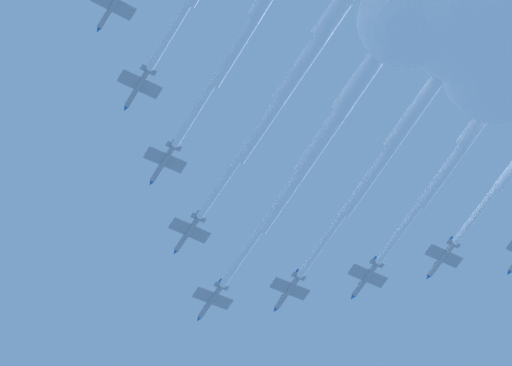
{
  "coord_description": "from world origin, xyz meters",
  "views": [
    {
      "loc": [
        88.8,
        33.89,
        -33.2
      ],
      "look_at": [
        0.0,
        0.0,
        188.48
      ],
      "focal_mm": 87.45,
      "sensor_mm": 36.0,
      "label": 1
    }
  ],
  "objects_px": {
    "jet_lead": "(324,136)",
    "jet_starboard_mid": "(489,107)",
    "jet_port_inner": "(303,62)",
    "jet_starboard_inner": "(419,105)"
  },
  "relations": [
    {
      "from": "jet_lead",
      "to": "jet_port_inner",
      "type": "distance_m",
      "value": 15.1
    },
    {
      "from": "jet_lead",
      "to": "jet_starboard_mid",
      "type": "bearing_deg",
      "value": 99.74
    },
    {
      "from": "jet_starboard_mid",
      "to": "jet_lead",
      "type": "bearing_deg",
      "value": -80.26
    },
    {
      "from": "jet_lead",
      "to": "jet_starboard_inner",
      "type": "xyz_separation_m",
      "value": [
        -0.14,
        18.68,
        -1.05
      ]
    },
    {
      "from": "jet_port_inner",
      "to": "jet_starboard_inner",
      "type": "xyz_separation_m",
      "value": [
        -15.19,
        17.41,
        -1.12
      ]
    },
    {
      "from": "jet_port_inner",
      "to": "jet_starboard_mid",
      "type": "bearing_deg",
      "value": 124.49
    },
    {
      "from": "jet_lead",
      "to": "jet_starboard_inner",
      "type": "bearing_deg",
      "value": 90.42
    },
    {
      "from": "jet_port_inner",
      "to": "jet_starboard_inner",
      "type": "bearing_deg",
      "value": 131.1
    },
    {
      "from": "jet_lead",
      "to": "jet_starboard_mid",
      "type": "distance_m",
      "value": 31.37
    },
    {
      "from": "jet_port_inner",
      "to": "jet_starboard_mid",
      "type": "height_order",
      "value": "jet_port_inner"
    }
  ]
}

